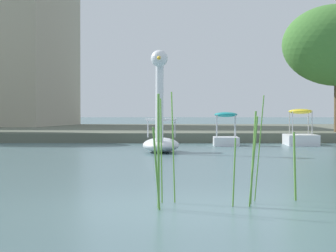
# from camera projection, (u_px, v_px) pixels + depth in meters

# --- Properties ---
(ground_plane) EXTENTS (514.21, 514.21, 0.00)m
(ground_plane) POSITION_uv_depth(u_px,v_px,m) (192.00, 209.00, 9.29)
(ground_plane) COLOR slate
(shore_bank_far) EXTENTS (135.93, 27.18, 0.43)m
(shore_bank_far) POSITION_uv_depth(u_px,v_px,m) (173.00, 131.00, 43.80)
(shore_bank_far) COLOR #5B6051
(shore_bank_far) RESTS_ON ground_plane
(swan_boat) EXTENTS (1.31, 2.72, 3.29)m
(swan_boat) POSITION_uv_depth(u_px,v_px,m) (160.00, 132.00, 22.89)
(swan_boat) COLOR white
(swan_boat) RESTS_ON ground_plane
(pedal_boat_teal) EXTENTS (1.04, 1.76, 1.34)m
(pedal_boat_teal) POSITION_uv_depth(u_px,v_px,m) (225.00, 136.00, 27.95)
(pedal_boat_teal) COLOR white
(pedal_boat_teal) RESTS_ON ground_plane
(pedal_boat_yellow) EXTENTS (1.31, 2.40, 1.47)m
(pedal_boat_yellow) POSITION_uv_depth(u_px,v_px,m) (300.00, 135.00, 28.44)
(pedal_boat_yellow) COLOR white
(pedal_boat_yellow) RESTS_ON ground_plane
(reed_clump_foreground) EXTENTS (3.66, 1.32, 1.59)m
(reed_clump_foreground) POSITION_uv_depth(u_px,v_px,m) (281.00, 157.00, 9.67)
(reed_clump_foreground) COLOR #568E38
(reed_clump_foreground) RESTS_ON ground_plane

